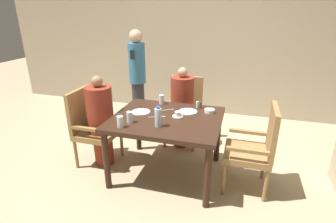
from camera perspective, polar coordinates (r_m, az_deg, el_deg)
The scene contains 21 objects.
ground_plane at distance 3.33m, azimuth -0.25°, elevation -13.12°, with size 16.00×16.00×0.00m, color tan.
wall_back at distance 4.95m, azimuth 7.35°, elevation 15.62°, with size 8.00×0.06×2.80m.
dining_table at distance 3.01m, azimuth -0.28°, elevation -2.84°, with size 1.22×1.03×0.74m.
chair_left_side at distance 3.45m, azimuth -16.36°, elevation -2.78°, with size 0.49×0.49×0.97m.
diner_in_left_chair at distance 3.35m, azimuth -14.40°, elevation -1.90°, with size 0.32×0.32×1.17m.
chair_far_side at distance 3.87m, azimuth 3.52°, elevation 0.71°, with size 0.49×0.49×0.97m.
diner_in_far_chair at distance 3.71m, azimuth 3.05°, elevation 1.01°, with size 0.32×0.32×1.16m.
chair_right_side at distance 2.97m, azimuth 18.66°, elevation -7.18°, with size 0.49×0.49×0.97m.
standing_host at distance 4.38m, azimuth -6.67°, elevation 7.69°, with size 0.27×0.31×1.60m.
plate_main_left at distance 3.13m, azimuth 4.35°, elevation -0.02°, with size 0.22×0.22×0.01m.
plate_main_right at distance 3.12m, azimuth -5.91°, elevation -0.10°, with size 0.22×0.22×0.01m.
teacup_with_saucer at distance 2.98m, azimuth 2.12°, elevation -0.68°, with size 0.13×0.13×0.06m.
bowl_small at distance 3.14m, azimuth 9.04°, elevation 0.14°, with size 0.12×0.12×0.04m.
water_bottle at distance 2.71m, azimuth -2.17°, elevation -1.24°, with size 0.07×0.07×0.22m.
glass_tall_near at distance 2.74m, azimuth -10.38°, elevation -2.22°, with size 0.06×0.06×0.12m.
glass_tall_mid at distance 2.84m, azimuth -8.36°, elevation -1.22°, with size 0.06×0.06×0.12m.
glass_tall_far at distance 3.37m, azimuth -1.44°, elevation 2.64°, with size 0.06×0.06×0.12m.
salt_shaker at distance 3.26m, azimuth 6.40°, elevation 1.52°, with size 0.03×0.03×0.08m.
pepper_shaker at distance 3.26m, azimuth 7.07°, elevation 1.41°, with size 0.03×0.03×0.08m.
fork_beside_plate at distance 3.18m, azimuth -0.03°, elevation 0.37°, with size 0.16×0.11×0.00m.
knife_beside_plate at distance 2.98m, azimuth -2.26°, elevation -1.16°, with size 0.18×0.09×0.00m.
Camera 1 is at (0.78, -2.63, 1.89)m, focal length 28.00 mm.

